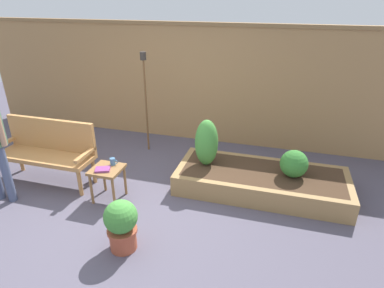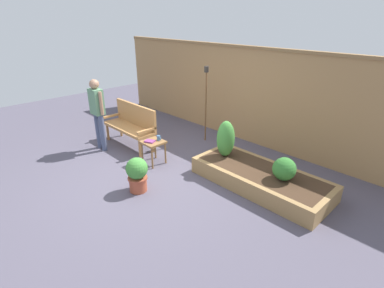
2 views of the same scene
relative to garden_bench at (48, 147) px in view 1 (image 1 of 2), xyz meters
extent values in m
plane|color=#514C5B|center=(1.47, -0.49, -0.54)|extent=(14.00, 14.00, 0.00)
cube|color=#A37A4C|center=(1.47, 2.11, 0.51)|extent=(8.40, 0.10, 2.10)
cube|color=olive|center=(1.47, 2.11, 1.59)|extent=(8.40, 0.14, 0.06)
cylinder|color=#B77F47|center=(0.66, 0.08, -0.34)|extent=(0.06, 0.06, 0.40)
cylinder|color=#B77F47|center=(0.66, -0.28, -0.34)|extent=(0.06, 0.06, 0.40)
cylinder|color=#B77F47|center=(-0.66, 0.08, -0.34)|extent=(0.06, 0.06, 0.40)
cylinder|color=#B77F47|center=(-0.66, -0.28, -0.34)|extent=(0.06, 0.06, 0.40)
cube|color=#B77F47|center=(0.00, -0.10, -0.11)|extent=(1.44, 0.48, 0.06)
cube|color=#B77F47|center=(0.00, 0.11, 0.16)|extent=(1.44, 0.06, 0.48)
cube|color=#B77F47|center=(-0.69, -0.10, 0.02)|extent=(0.06, 0.48, 0.04)
cube|color=#B77F47|center=(0.69, -0.10, 0.02)|extent=(0.06, 0.48, 0.04)
cylinder|color=olive|center=(1.26, -0.08, -0.32)|extent=(0.04, 0.04, 0.44)
cylinder|color=olive|center=(1.26, -0.41, -0.32)|extent=(0.04, 0.04, 0.44)
cylinder|color=olive|center=(0.93, -0.08, -0.32)|extent=(0.04, 0.04, 0.44)
cylinder|color=olive|center=(0.93, -0.41, -0.32)|extent=(0.04, 0.04, 0.44)
cube|color=olive|center=(1.09, -0.24, -0.08)|extent=(0.40, 0.40, 0.04)
cylinder|color=teal|center=(1.12, -0.13, -0.02)|extent=(0.07, 0.07, 0.10)
torus|color=teal|center=(1.16, -0.13, -0.02)|extent=(0.07, 0.01, 0.07)
cube|color=#7F3875|center=(1.07, -0.30, -0.05)|extent=(0.23, 0.21, 0.03)
cylinder|color=#A84C33|center=(1.72, -1.06, -0.43)|extent=(0.30, 0.30, 0.22)
cylinder|color=#A84C33|center=(1.72, -1.06, -0.30)|extent=(0.33, 0.33, 0.04)
sphere|color=#428938|center=(1.72, -1.06, -0.12)|extent=(0.37, 0.37, 0.37)
cube|color=#997547|center=(3.08, 0.10, -0.39)|extent=(2.40, 0.09, 0.30)
cube|color=#997547|center=(3.08, 1.01, -0.39)|extent=(2.40, 0.09, 0.30)
cube|color=#997547|center=(1.93, 0.55, -0.39)|extent=(0.09, 0.82, 0.30)
cube|color=#997547|center=(4.24, 0.55, -0.39)|extent=(0.09, 0.82, 0.30)
cube|color=#422D1E|center=(3.08, 0.55, -0.39)|extent=(2.22, 0.82, 0.30)
cylinder|color=brown|center=(2.26, 0.56, -0.21)|extent=(0.04, 0.04, 0.06)
ellipsoid|color=#428938|center=(2.26, 0.56, 0.10)|extent=(0.34, 0.34, 0.70)
cylinder|color=brown|center=(3.49, 0.56, -0.21)|extent=(0.04, 0.04, 0.06)
sphere|color=#33752D|center=(3.49, 0.56, -0.06)|extent=(0.38, 0.38, 0.38)
cylinder|color=brown|center=(0.99, 1.37, 0.26)|extent=(0.03, 0.03, 1.61)
cylinder|color=#332D28|center=(0.99, 1.37, 1.13)|extent=(0.10, 0.10, 0.13)
cylinder|color=#475170|center=(-0.18, -0.65, -0.13)|extent=(0.11, 0.11, 0.82)
cylinder|color=#9E755B|center=(-0.08, -0.65, 0.55)|extent=(0.07, 0.07, 0.49)
camera|label=1|loc=(3.23, -3.56, 2.05)|focal=30.31mm
camera|label=2|loc=(5.46, -3.43, 2.22)|focal=27.67mm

